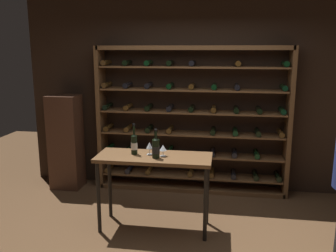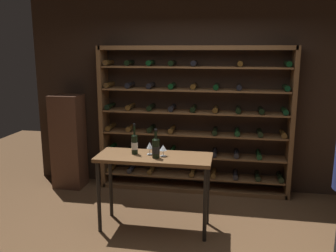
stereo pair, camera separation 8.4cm
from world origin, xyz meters
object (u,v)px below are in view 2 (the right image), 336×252
wine_bottle_gold_foil (156,148)px  wine_glass_stemmed_right (163,148)px  wine_glass_stemmed_left (150,146)px  wine_bottle_green_slim (135,143)px  wine_rack (192,121)px  display_cabinet (69,142)px  tasting_table (154,165)px

wine_bottle_gold_foil → wine_glass_stemmed_right: bearing=48.6°
wine_glass_stemmed_left → wine_bottle_green_slim: bearing=-177.3°
wine_glass_stemmed_left → wine_glass_stemmed_right: size_ratio=1.13×
wine_glass_stemmed_left → wine_rack: bearing=73.5°
display_cabinet → wine_glass_stemmed_left: bearing=-34.6°
wine_rack → wine_glass_stemmed_right: size_ratio=21.33×
tasting_table → wine_glass_stemmed_right: wine_glass_stemmed_right is taller
tasting_table → wine_glass_stemmed_left: wine_glass_stemmed_left is taller
tasting_table → display_cabinet: size_ratio=0.93×
wine_rack → wine_glass_stemmed_left: (-0.36, -1.20, -0.06)m
tasting_table → wine_glass_stemmed_right: bearing=-0.2°
wine_bottle_green_slim → wine_glass_stemmed_left: (0.18, 0.01, -0.02)m
wine_bottle_green_slim → wine_rack: bearing=66.2°
wine_glass_stemmed_right → wine_bottle_gold_foil: bearing=-131.4°
wine_bottle_gold_foil → wine_glass_stemmed_left: bearing=129.6°
wine_bottle_green_slim → wine_bottle_gold_foil: (0.27, -0.11, -0.01)m
wine_glass_stemmed_left → wine_glass_stemmed_right: 0.17m
display_cabinet → wine_bottle_gold_foil: 1.98m
wine_bottle_gold_foil → wine_glass_stemmed_left: size_ratio=2.24×
wine_rack → wine_bottle_green_slim: (-0.53, -1.21, -0.04)m
wine_rack → wine_bottle_gold_foil: 1.34m
wine_bottle_green_slim → wine_bottle_gold_foil: wine_bottle_green_slim is taller
wine_rack → wine_bottle_green_slim: size_ratio=7.78×
wine_bottle_gold_foil → wine_glass_stemmed_right: wine_bottle_gold_foil is taller
display_cabinet → wine_glass_stemmed_left: size_ratio=9.64×
wine_bottle_green_slim → tasting_table: bearing=-7.6°
tasting_table → wine_glass_stemmed_left: 0.22m
wine_rack → wine_glass_stemmed_right: 1.26m
wine_glass_stemmed_left → wine_glass_stemmed_right: bearing=-13.8°
tasting_table → display_cabinet: 1.89m
display_cabinet → wine_rack: bearing=5.3°
wine_rack → tasting_table: bearing=-103.5°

